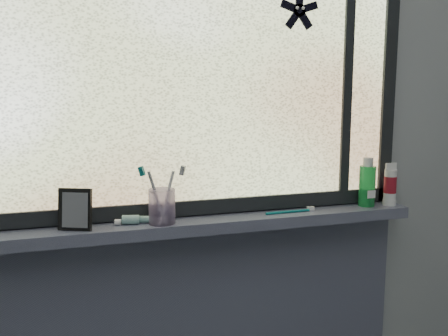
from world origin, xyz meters
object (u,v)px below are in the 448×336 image
cream_tube (390,183)px  mouthwash_bottle (367,182)px  toothbrush_cup (162,206)px  vanity_mirror (75,209)px

cream_tube → mouthwash_bottle: bearing=172.5°
cream_tube → toothbrush_cup: bearing=-179.6°
vanity_mirror → cream_tube: cream_tube is taller
toothbrush_cup → mouthwash_bottle: bearing=1.4°
toothbrush_cup → cream_tube: cream_tube is taller
toothbrush_cup → mouthwash_bottle: 0.78m
toothbrush_cup → vanity_mirror: bearing=178.7°
toothbrush_cup → cream_tube: bearing=0.4°
vanity_mirror → toothbrush_cup: (0.27, -0.01, -0.01)m
vanity_mirror → toothbrush_cup: vanity_mirror is taller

